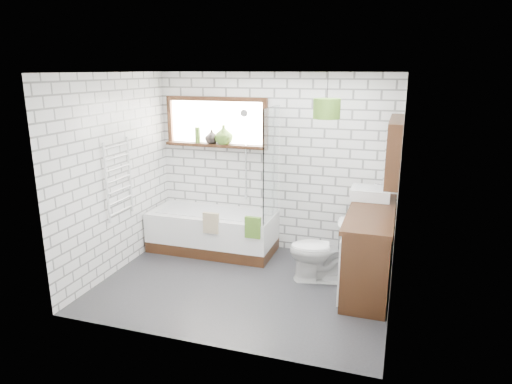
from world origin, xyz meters
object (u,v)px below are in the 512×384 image
(basin, at_px, (371,193))
(vanity, at_px, (370,248))
(bathtub, at_px, (213,231))
(pendant, at_px, (327,109))
(toilet, at_px, (321,251))

(basin, bearing_deg, vanity, -83.16)
(bathtub, bearing_deg, pendant, -14.89)
(vanity, bearing_deg, bathtub, 168.62)
(bathtub, relative_size, basin, 3.68)
(pendant, bearing_deg, vanity, -1.08)
(vanity, xyz_separation_m, toilet, (-0.57, -0.06, -0.08))
(toilet, xyz_separation_m, pendant, (-0.01, 0.07, 1.71))
(vanity, relative_size, pendant, 5.35)
(vanity, xyz_separation_m, basin, (-0.06, 0.50, 0.54))
(toilet, relative_size, pendant, 2.54)
(bathtub, height_order, toilet, toilet)
(bathtub, relative_size, toilet, 2.25)
(basin, relative_size, pendant, 1.56)
(bathtub, relative_size, vanity, 1.07)
(toilet, height_order, pendant, pendant)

